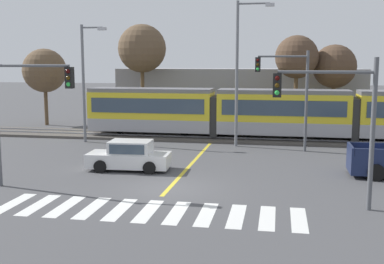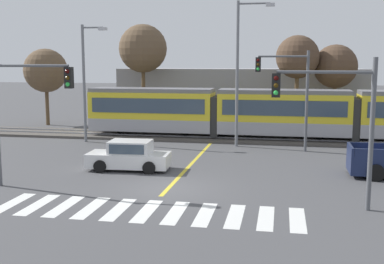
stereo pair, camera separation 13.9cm
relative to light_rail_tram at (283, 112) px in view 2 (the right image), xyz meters
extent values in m
plane|color=#474749|center=(-4.82, -14.02, -2.05)|extent=(200.00, 200.00, 0.00)
cube|color=#4C4742|center=(-4.82, 0.01, -1.96)|extent=(120.00, 4.00, 0.18)
cube|color=#939399|center=(-4.82, -0.71, -1.82)|extent=(120.00, 0.08, 0.10)
cube|color=#939399|center=(-4.82, 0.73, -1.82)|extent=(120.00, 0.08, 0.10)
cube|color=#9E9EA3|center=(-9.50, 0.01, -1.07)|extent=(9.00, 2.60, 0.90)
cube|color=yellow|center=(-9.50, 0.01, 0.33)|extent=(9.00, 2.60, 1.90)
cube|color=#384756|center=(-9.50, -1.31, 0.38)|extent=(8.28, 0.04, 1.04)
cube|color=slate|center=(-9.50, 0.01, 1.42)|extent=(9.00, 2.39, 0.28)
cylinder|color=black|center=(-7.02, 0.01, -1.52)|extent=(0.70, 0.20, 0.70)
cylinder|color=black|center=(-11.97, 0.01, -1.52)|extent=(0.70, 0.20, 0.70)
cube|color=#9E9EA3|center=(0.00, 0.01, -1.07)|extent=(9.00, 2.60, 0.90)
cube|color=yellow|center=(0.00, 0.01, 0.33)|extent=(9.00, 2.60, 1.90)
cube|color=#384756|center=(0.00, -1.31, 0.38)|extent=(8.28, 0.04, 1.04)
cube|color=slate|center=(0.00, 0.01, 1.42)|extent=(9.00, 2.39, 0.28)
cylinder|color=black|center=(2.48, 0.01, -1.52)|extent=(0.70, 0.20, 0.70)
cylinder|color=black|center=(-2.47, 0.01, -1.52)|extent=(0.70, 0.20, 0.70)
cube|color=#2D2D2D|center=(-4.75, 0.01, -0.37)|extent=(0.50, 2.34, 2.80)
cube|color=#2D2D2D|center=(4.75, 0.01, -0.37)|extent=(0.50, 2.34, 2.80)
cube|color=silver|center=(-10.32, -17.39, -2.04)|extent=(0.59, 2.81, 0.01)
cube|color=silver|center=(-9.22, -17.38, -2.04)|extent=(0.59, 2.81, 0.01)
cube|color=silver|center=(-8.12, -17.37, -2.04)|extent=(0.59, 2.81, 0.01)
cube|color=silver|center=(-7.02, -17.35, -2.04)|extent=(0.59, 2.81, 0.01)
cube|color=silver|center=(-5.92, -17.34, -2.04)|extent=(0.59, 2.81, 0.01)
cube|color=silver|center=(-4.82, -17.33, -2.04)|extent=(0.59, 2.81, 0.01)
cube|color=silver|center=(-3.72, -17.32, -2.04)|extent=(0.59, 2.81, 0.01)
cube|color=silver|center=(-2.62, -17.31, -2.04)|extent=(0.59, 2.81, 0.01)
cube|color=silver|center=(-1.52, -17.30, -2.04)|extent=(0.59, 2.81, 0.01)
cube|color=silver|center=(-0.42, -17.29, -2.04)|extent=(0.59, 2.81, 0.01)
cube|color=silver|center=(0.68, -17.28, -2.04)|extent=(0.59, 2.81, 0.01)
cube|color=gold|center=(-4.82, -8.66, -2.04)|extent=(0.20, 13.34, 0.01)
cube|color=silver|center=(-7.71, -10.78, -1.53)|extent=(4.29, 1.94, 0.72)
cube|color=silver|center=(-7.61, -10.78, -0.85)|extent=(2.19, 1.64, 0.64)
cube|color=#384756|center=(-8.61, -10.84, -0.85)|extent=(0.18, 1.43, 0.52)
cube|color=#384756|center=(-7.57, -11.56, -0.85)|extent=(1.78, 0.14, 0.48)
cylinder|color=black|center=(-8.92, -11.71, -1.73)|extent=(0.65, 0.26, 0.64)
cylinder|color=black|center=(-9.02, -10.01, -1.73)|extent=(0.65, 0.26, 0.64)
cylinder|color=black|center=(-6.41, -11.56, -1.73)|extent=(0.65, 0.26, 0.64)
cylinder|color=black|center=(-6.51, -9.86, -1.73)|extent=(0.65, 0.26, 0.64)
cube|color=#192347|center=(4.74, -8.98, -0.72)|extent=(2.70, 0.14, 0.36)
cube|color=#192347|center=(3.31, -9.89, -0.72)|extent=(0.13, 1.96, 0.36)
cylinder|color=black|center=(4.39, -8.91, -1.65)|extent=(0.80, 0.28, 0.80)
cylinder|color=black|center=(4.37, -10.87, -1.65)|extent=(0.80, 0.28, 0.80)
cylinder|color=#515459|center=(3.28, -15.62, 0.80)|extent=(0.18, 0.18, 5.69)
cylinder|color=#515459|center=(1.53, -15.62, 3.10)|extent=(3.50, 0.12, 0.12)
cube|color=black|center=(-0.22, -15.62, 2.60)|extent=(0.32, 0.28, 0.90)
sphere|color=#360605|center=(-0.22, -15.77, 2.87)|extent=(0.18, 0.18, 0.18)
sphere|color=#3A2706|center=(-0.22, -15.77, 2.60)|extent=(0.18, 0.18, 0.18)
sphere|color=green|center=(-0.22, -15.77, 2.33)|extent=(0.18, 0.18, 0.18)
cylinder|color=#515459|center=(1.40, -3.79, 1.05)|extent=(0.18, 0.18, 6.20)
cylinder|color=#515459|center=(-0.10, -3.79, 3.80)|extent=(3.00, 0.12, 0.12)
cube|color=black|center=(-1.60, -3.79, 3.30)|extent=(0.32, 0.28, 0.90)
sphere|color=#360605|center=(-1.60, -3.94, 3.57)|extent=(0.18, 0.18, 0.18)
sphere|color=#3A2706|center=(-1.60, -3.94, 3.30)|extent=(0.18, 0.18, 0.18)
sphere|color=green|center=(-1.60, -3.94, 3.03)|extent=(0.18, 0.18, 0.18)
cylinder|color=#515459|center=(-10.60, -15.00, 3.31)|extent=(3.50, 0.12, 0.12)
cube|color=black|center=(-8.85, -15.00, 2.81)|extent=(0.32, 0.28, 0.90)
sphere|color=#360605|center=(-8.85, -15.15, 3.08)|extent=(0.18, 0.18, 0.18)
sphere|color=#3A2706|center=(-8.85, -15.15, 2.81)|extent=(0.18, 0.18, 0.18)
sphere|color=green|center=(-8.85, -15.15, 2.54)|extent=(0.18, 0.18, 0.18)
cylinder|color=slate|center=(-13.48, -2.97, 1.96)|extent=(0.20, 0.20, 8.00)
cylinder|color=slate|center=(-12.75, -2.97, 5.76)|extent=(1.46, 0.12, 0.12)
cube|color=#B2B2B7|center=(-12.02, -2.97, 5.66)|extent=(0.56, 0.28, 0.20)
cylinder|color=slate|center=(-2.99, -2.77, 2.63)|extent=(0.20, 0.20, 9.36)
cylinder|color=slate|center=(-1.98, -2.77, 7.11)|extent=(2.02, 0.12, 0.12)
cube|color=#B2B2B7|center=(-0.97, -2.77, 7.01)|extent=(0.56, 0.28, 0.20)
cylinder|color=brown|center=(-20.42, 4.83, -0.04)|extent=(0.32, 0.32, 4.01)
sphere|color=brown|center=(-20.42, 4.83, 2.72)|extent=(3.78, 3.78, 3.78)
cylinder|color=brown|center=(-11.62, 4.86, 0.86)|extent=(0.32, 0.32, 5.82)
sphere|color=brown|center=(-11.62, 4.86, 4.57)|extent=(3.99, 3.99, 3.99)
cylinder|color=brown|center=(0.92, 3.96, 0.57)|extent=(0.32, 0.32, 5.23)
sphere|color=#4C3828|center=(0.92, 3.96, 3.84)|extent=(3.30, 3.30, 3.30)
cylinder|color=brown|center=(3.84, 5.03, 0.20)|extent=(0.32, 0.32, 4.49)
sphere|color=#4C3828|center=(3.84, 5.03, 3.12)|extent=(3.38, 3.38, 3.38)
cube|color=gray|center=(-3.93, 9.82, 0.41)|extent=(21.56, 6.00, 4.91)
camera|label=1|loc=(0.04, -34.02, 3.47)|focal=45.00mm
camera|label=2|loc=(0.18, -34.00, 3.47)|focal=45.00mm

